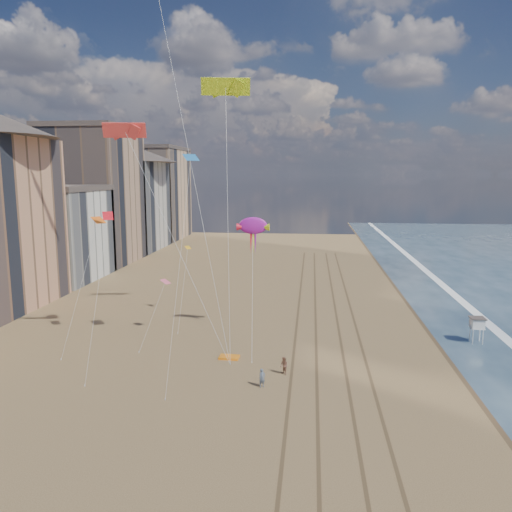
{
  "coord_description": "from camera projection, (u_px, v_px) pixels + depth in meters",
  "views": [
    {
      "loc": [
        0.48,
        -30.84,
        18.82
      ],
      "look_at": [
        -5.91,
        26.0,
        9.5
      ],
      "focal_mm": 35.0,
      "sensor_mm": 36.0,
      "label": 1
    }
  ],
  "objects": [
    {
      "name": "kite_flyer_b",
      "position": [
        284.0,
        366.0,
        47.44
      ],
      "size": [
        1.04,
        1.07,
        1.74
      ],
      "primitive_type": "imported",
      "rotation": [
        0.0,
        0.0,
        -0.89
      ],
      "color": "#8D5D48",
      "rests_on": "ground"
    },
    {
      "name": "kite_flyer_a",
      "position": [
        262.0,
        378.0,
        44.62
      ],
      "size": [
        0.74,
        0.7,
        1.71
      ],
      "primitive_type": "imported",
      "rotation": [
        0.0,
        0.0,
        0.62
      ],
      "color": "slate",
      "rests_on": "ground"
    },
    {
      "name": "wet_sand",
      "position": [
        442.0,
        310.0,
        70.47
      ],
      "size": [
        260.0,
        260.0,
        0.0
      ],
      "primitive_type": "plane",
      "color": "#42301E",
      "rests_on": "ground"
    },
    {
      "name": "buildings",
      "position": [
        82.0,
        201.0,
        100.52
      ],
      "size": [
        34.72,
        131.35,
        29.0
      ],
      "color": "#C6B284",
      "rests_on": "ground"
    },
    {
      "name": "grounded_kite",
      "position": [
        229.0,
        357.0,
        51.74
      ],
      "size": [
        2.11,
        1.4,
        0.23
      ],
      "primitive_type": "cube",
      "rotation": [
        0.0,
        0.0,
        -0.05
      ],
      "color": "orange",
      "rests_on": "ground"
    },
    {
      "name": "lifeguard_stand",
      "position": [
        477.0,
        323.0,
        56.24
      ],
      "size": [
        1.63,
        1.63,
        2.94
      ],
      "color": "white",
      "rests_on": "ground"
    },
    {
      "name": "parafoils",
      "position": [
        172.0,
        27.0,
        53.2
      ],
      "size": [
        13.4,
        12.77,
        21.29
      ],
      "color": "black",
      "rests_on": "ground"
    },
    {
      "name": "ground",
      "position": [
        300.0,
        460.0,
        33.33
      ],
      "size": [
        260.0,
        260.0,
        0.0
      ],
      "primitive_type": "plane",
      "color": "brown",
      "rests_on": "ground"
    },
    {
      "name": "tracks",
      "position": [
        327.0,
        327.0,
        62.47
      ],
      "size": [
        7.68,
        120.0,
        0.01
      ],
      "color": "brown",
      "rests_on": "ground"
    },
    {
      "name": "show_kite",
      "position": [
        253.0,
        226.0,
        57.66
      ],
      "size": [
        3.86,
        5.11,
        15.76
      ],
      "color": "#A91A9F",
      "rests_on": "ground"
    },
    {
      "name": "foam",
      "position": [
        473.0,
        310.0,
        70.01
      ],
      "size": [
        260.0,
        260.0,
        0.0
      ],
      "primitive_type": "plane",
      "color": "white",
      "rests_on": "ground"
    },
    {
      "name": "small_kites",
      "position": [
        145.0,
        214.0,
        54.77
      ],
      "size": [
        14.42,
        16.37,
        14.74
      ],
      "color": "#E75973",
      "rests_on": "ground"
    }
  ]
}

